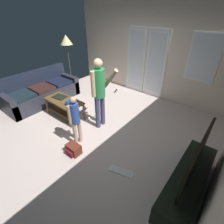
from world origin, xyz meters
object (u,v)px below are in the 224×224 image
Objects in this scene: flat_screen_tv at (197,158)px; tv_remote_black at (71,102)px; floor_lamp at (66,42)px; person_adult at (100,89)px; backpack at (73,149)px; coffee_table at (64,105)px; laptop_closed at (60,97)px; tv_stand at (187,182)px; loose_keyboard at (121,171)px; person_child at (76,117)px; leather_couch at (42,92)px; cup_near_edge at (68,103)px.

flat_screen_tv is 3.00m from tv_remote_black.
flat_screen_tv is 0.71× the size of floor_lamp.
person_adult reaches higher than backpack.
coffee_table is 0.64× the size of person_adult.
laptop_closed reaches higher than tv_remote_black.
tv_stand is 1.09m from loose_keyboard.
loose_keyboard is (1.16, -0.03, -0.66)m from person_child.
coffee_table is 0.26m from laptop_closed.
leather_couch is 1.33× the size of tv_stand.
person_child is at bearing -170.76° from flat_screen_tv.
leather_couch is 1.74× the size of flat_screen_tv.
loose_keyboard is 2.52m from laptop_closed.
flat_screen_tv is at bearing -10.77° from person_adult.
tv_stand reaches higher than loose_keyboard.
tv_remote_black is (0.43, 0.03, -0.00)m from laptop_closed.
person_child is 1.37m from laptop_closed.
coffee_table is 1.19m from person_child.
tv_remote_black is (-0.77, -0.23, -0.48)m from person_adult.
cup_near_edge is at bearing 179.37° from tv_stand.
backpack is (0.15, -0.27, -0.57)m from person_child.
tv_stand is 3.01m from tv_remote_black.
person_child is at bearing -24.13° from coffee_table.
person_adult is 0.83m from person_child.
floor_lamp is at bearing 143.14° from person_child.
loose_keyboard is at bearing 13.36° from backpack.
floor_lamp reaches higher than loose_keyboard.
leather_couch is 1.46m from tv_remote_black.
leather_couch reaches higher than tv_stand.
tv_stand is at bearing 20.62° from loose_keyboard.
coffee_table is (1.23, -0.09, 0.06)m from leather_couch.
backpack is at bearing -162.95° from tv_stand.
flat_screen_tv is at bearing -2.67° from leather_couch.
coffee_table is 0.85× the size of flat_screen_tv.
loose_keyboard is at bearing -159.38° from tv_stand.
laptop_closed is 0.43m from tv_remote_black.
flat_screen_tv reaches higher than laptop_closed.
person_adult reaches higher than flat_screen_tv.
flat_screen_tv reaches higher than backpack.
flat_screen_tv reaches higher than coffee_table.
backpack is (-2.01, -0.62, -0.64)m from flat_screen_tv.
coffee_table is 0.27m from tv_remote_black.
person_child is at bearing -30.28° from laptop_closed.
backpack reaches higher than loose_keyboard.
floor_lamp is at bearing 124.64° from laptop_closed.
tv_remote_black is at bearing 116.80° from cup_near_edge.
floor_lamp reaches higher than laptop_closed.
laptop_closed is at bearing -2.62° from leather_couch.
coffee_table is 3.01× the size of laptop_closed.
person_adult is at bearing 29.51° from cup_near_edge.
flat_screen_tv is at bearing 20.83° from loose_keyboard.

